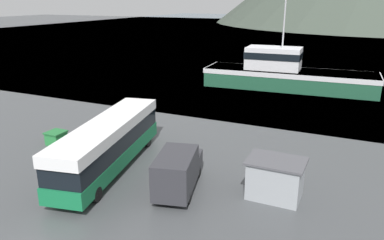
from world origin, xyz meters
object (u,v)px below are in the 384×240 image
delivery_van (178,170)px  storage_bin (56,138)px  tour_bus (109,142)px  dock_kiosk (275,178)px  fishing_boat (285,73)px

delivery_van → storage_bin: size_ratio=4.09×
tour_bus → dock_kiosk: tour_bus is taller
tour_bus → fishing_boat: bearing=67.1°
tour_bus → fishing_boat: size_ratio=0.58×
delivery_van → fishing_boat: fishing_boat is taller
fishing_boat → storage_bin: 30.05m
tour_bus → delivery_van: bearing=-19.8°
tour_bus → storage_bin: tour_bus is taller
dock_kiosk → tour_bus: bearing=-175.6°
tour_bus → storage_bin: size_ratio=8.86×
delivery_van → tour_bus: bearing=157.7°
tour_bus → delivery_van: (5.58, -0.81, -0.57)m
storage_bin → dock_kiosk: (17.70, -1.02, 0.65)m
delivery_van → fishing_boat: bearing=75.4°
storage_bin → fishing_boat: bearing=65.3°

